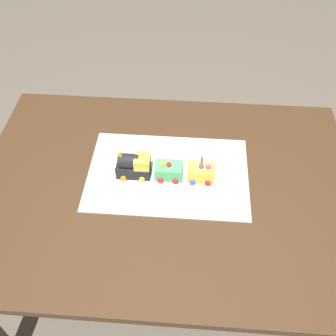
# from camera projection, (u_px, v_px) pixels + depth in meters

# --- Properties ---
(ground_plane) EXTENTS (8.00, 8.00, 0.00)m
(ground_plane) POSITION_uv_depth(u_px,v_px,m) (166.00, 278.00, 2.01)
(ground_plane) COLOR #6B6054
(dining_table) EXTENTS (1.40, 1.00, 0.74)m
(dining_table) POSITION_uv_depth(u_px,v_px,m) (165.00, 203.00, 1.54)
(dining_table) COLOR #4C331E
(dining_table) RESTS_ON ground
(cake_board) EXTENTS (0.60, 0.40, 0.00)m
(cake_board) POSITION_uv_depth(u_px,v_px,m) (168.00, 174.00, 1.49)
(cake_board) COLOR silver
(cake_board) RESTS_ON dining_table
(cake_locomotive) EXTENTS (0.14, 0.08, 0.12)m
(cake_locomotive) POSITION_uv_depth(u_px,v_px,m) (134.00, 165.00, 1.45)
(cake_locomotive) COLOR #232328
(cake_locomotive) RESTS_ON cake_board
(cake_car_flatbed_mint_green) EXTENTS (0.10, 0.08, 0.07)m
(cake_car_flatbed_mint_green) POSITION_uv_depth(u_px,v_px,m) (169.00, 171.00, 1.46)
(cake_car_flatbed_mint_green) COLOR #59CC7A
(cake_car_flatbed_mint_green) RESTS_ON cake_board
(cake_car_gondola_lemon) EXTENTS (0.10, 0.08, 0.07)m
(cake_car_gondola_lemon) POSITION_uv_depth(u_px,v_px,m) (201.00, 172.00, 1.46)
(cake_car_gondola_lemon) COLOR #F4E04C
(cake_car_gondola_lemon) RESTS_ON cake_board
(birthday_candle) EXTENTS (0.01, 0.01, 0.05)m
(birthday_candle) POSITION_uv_depth(u_px,v_px,m) (202.00, 160.00, 1.41)
(birthday_candle) COLOR #F24C59
(birthday_candle) RESTS_ON cake_car_gondola_lemon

